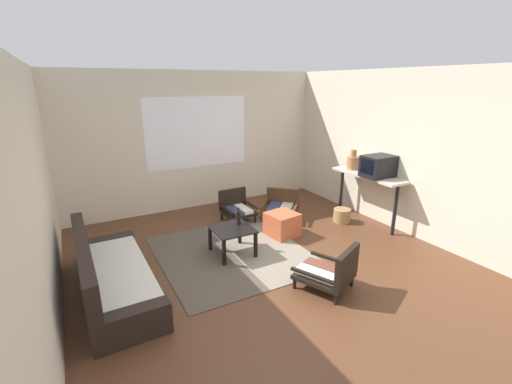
{
  "coord_description": "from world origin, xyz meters",
  "views": [
    {
      "loc": [
        -2.28,
        -3.56,
        2.46
      ],
      "look_at": [
        0.04,
        0.66,
        0.94
      ],
      "focal_mm": 24.22,
      "sensor_mm": 36.0,
      "label": 1
    }
  ],
  "objects_px": {
    "couch": "(111,277)",
    "crt_television": "(378,166)",
    "console_shelf": "(368,180)",
    "wicker_basket": "(342,215)",
    "armchair_by_window": "(236,207)",
    "armchair_striped_foreground": "(331,271)",
    "glass_bottle": "(239,217)",
    "ottoman_orange": "(282,224)",
    "clay_vase": "(353,162)",
    "coffee_table": "(232,233)",
    "armchair_corner": "(281,206)"
  },
  "relations": [
    {
      "from": "couch",
      "to": "wicker_basket",
      "type": "distance_m",
      "value": 4.07
    },
    {
      "from": "armchair_striped_foreground",
      "to": "ottoman_orange",
      "type": "distance_m",
      "value": 1.68
    },
    {
      "from": "coffee_table",
      "to": "crt_television",
      "type": "relative_size",
      "value": 1.14
    },
    {
      "from": "clay_vase",
      "to": "wicker_basket",
      "type": "xyz_separation_m",
      "value": [
        -0.35,
        -0.19,
        -0.93
      ]
    },
    {
      "from": "coffee_table",
      "to": "glass_bottle",
      "type": "relative_size",
      "value": 2.35
    },
    {
      "from": "couch",
      "to": "ottoman_orange",
      "type": "xyz_separation_m",
      "value": [
        2.74,
        0.44,
        -0.03
      ]
    },
    {
      "from": "armchair_corner",
      "to": "coffee_table",
      "type": "bearing_deg",
      "value": -147.99
    },
    {
      "from": "couch",
      "to": "crt_television",
      "type": "height_order",
      "value": "crt_television"
    },
    {
      "from": "armchair_corner",
      "to": "console_shelf",
      "type": "xyz_separation_m",
      "value": [
        1.24,
        -0.93,
        0.57
      ]
    },
    {
      "from": "armchair_by_window",
      "to": "glass_bottle",
      "type": "relative_size",
      "value": 2.18
    },
    {
      "from": "armchair_by_window",
      "to": "glass_bottle",
      "type": "distance_m",
      "value": 1.2
    },
    {
      "from": "ottoman_orange",
      "to": "clay_vase",
      "type": "height_order",
      "value": "clay_vase"
    },
    {
      "from": "clay_vase",
      "to": "wicker_basket",
      "type": "bearing_deg",
      "value": -151.21
    },
    {
      "from": "armchair_by_window",
      "to": "clay_vase",
      "type": "height_order",
      "value": "clay_vase"
    },
    {
      "from": "wicker_basket",
      "to": "console_shelf",
      "type": "bearing_deg",
      "value": -30.64
    },
    {
      "from": "armchair_by_window",
      "to": "armchair_striped_foreground",
      "type": "bearing_deg",
      "value": -89.48
    },
    {
      "from": "glass_bottle",
      "to": "wicker_basket",
      "type": "distance_m",
      "value": 2.19
    },
    {
      "from": "armchair_striped_foreground",
      "to": "coffee_table",
      "type": "bearing_deg",
      "value": 114.59
    },
    {
      "from": "clay_vase",
      "to": "wicker_basket",
      "type": "distance_m",
      "value": 1.02
    },
    {
      "from": "couch",
      "to": "clay_vase",
      "type": "height_order",
      "value": "clay_vase"
    },
    {
      "from": "clay_vase",
      "to": "glass_bottle",
      "type": "relative_size",
      "value": 1.42
    },
    {
      "from": "ottoman_orange",
      "to": "clay_vase",
      "type": "relative_size",
      "value": 1.27
    },
    {
      "from": "coffee_table",
      "to": "console_shelf",
      "type": "distance_m",
      "value": 2.71
    },
    {
      "from": "armchair_corner",
      "to": "glass_bottle",
      "type": "xyz_separation_m",
      "value": [
        -1.27,
        -0.79,
        0.29
      ]
    },
    {
      "from": "armchair_striped_foreground",
      "to": "crt_television",
      "type": "distance_m",
      "value": 2.49
    },
    {
      "from": "couch",
      "to": "crt_television",
      "type": "xyz_separation_m",
      "value": [
        4.39,
        0.01,
        0.87
      ]
    },
    {
      "from": "coffee_table",
      "to": "crt_television",
      "type": "distance_m",
      "value": 2.78
    },
    {
      "from": "coffee_table",
      "to": "armchair_striped_foreground",
      "type": "relative_size",
      "value": 0.75
    },
    {
      "from": "coffee_table",
      "to": "crt_television",
      "type": "bearing_deg",
      "value": -5.03
    },
    {
      "from": "crt_television",
      "to": "clay_vase",
      "type": "height_order",
      "value": "clay_vase"
    },
    {
      "from": "armchair_by_window",
      "to": "ottoman_orange",
      "type": "height_order",
      "value": "armchair_by_window"
    },
    {
      "from": "armchair_by_window",
      "to": "armchair_striped_foreground",
      "type": "relative_size",
      "value": 0.69
    },
    {
      "from": "coffee_table",
      "to": "wicker_basket",
      "type": "xyz_separation_m",
      "value": [
        2.32,
        0.17,
        -0.22
      ]
    },
    {
      "from": "wicker_basket",
      "to": "armchair_by_window",
      "type": "bearing_deg",
      "value": 149.01
    },
    {
      "from": "couch",
      "to": "ottoman_orange",
      "type": "height_order",
      "value": "couch"
    },
    {
      "from": "couch",
      "to": "armchair_striped_foreground",
      "type": "relative_size",
      "value": 2.57
    },
    {
      "from": "console_shelf",
      "to": "crt_television",
      "type": "bearing_deg",
      "value": -90.91
    },
    {
      "from": "crt_television",
      "to": "glass_bottle",
      "type": "distance_m",
      "value": 2.59
    },
    {
      "from": "couch",
      "to": "armchair_striped_foreground",
      "type": "height_order",
      "value": "couch"
    },
    {
      "from": "coffee_table",
      "to": "crt_television",
      "type": "height_order",
      "value": "crt_television"
    },
    {
      "from": "armchair_striped_foreground",
      "to": "console_shelf",
      "type": "xyz_separation_m",
      "value": [
        2.01,
        1.41,
        0.55
      ]
    },
    {
      "from": "armchair_corner",
      "to": "ottoman_orange",
      "type": "bearing_deg",
      "value": -121.05
    },
    {
      "from": "couch",
      "to": "crt_television",
      "type": "bearing_deg",
      "value": 0.08
    },
    {
      "from": "ottoman_orange",
      "to": "crt_television",
      "type": "height_order",
      "value": "crt_television"
    },
    {
      "from": "couch",
      "to": "console_shelf",
      "type": "distance_m",
      "value": 4.44
    },
    {
      "from": "coffee_table",
      "to": "glass_bottle",
      "type": "bearing_deg",
      "value": 33.61
    },
    {
      "from": "couch",
      "to": "console_shelf",
      "type": "relative_size",
      "value": 1.48
    },
    {
      "from": "ottoman_orange",
      "to": "glass_bottle",
      "type": "height_order",
      "value": "glass_bottle"
    },
    {
      "from": "armchair_by_window",
      "to": "wicker_basket",
      "type": "bearing_deg",
      "value": -30.99
    },
    {
      "from": "couch",
      "to": "glass_bottle",
      "type": "xyz_separation_m",
      "value": [
        1.89,
        0.35,
        0.29
      ]
    }
  ]
}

